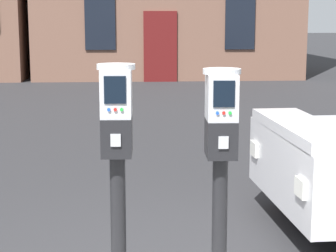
% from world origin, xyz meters
% --- Properties ---
extents(parking_meter_near_kerb, '(0.23, 0.26, 1.47)m').
position_xyz_m(parking_meter_near_kerb, '(-0.29, -0.23, 1.15)').
color(parking_meter_near_kerb, black).
rests_on(parking_meter_near_kerb, sidewalk_slab).
extents(parking_meter_twin_adjacent, '(0.23, 0.26, 1.44)m').
position_xyz_m(parking_meter_twin_adjacent, '(0.31, -0.23, 1.13)').
color(parking_meter_twin_adjacent, black).
rests_on(parking_meter_twin_adjacent, sidewalk_slab).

